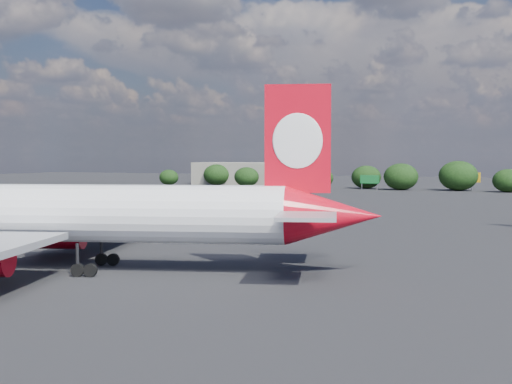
% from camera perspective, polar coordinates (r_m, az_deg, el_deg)
% --- Properties ---
extents(ground, '(500.00, 500.00, 0.00)m').
position_cam_1_polar(ground, '(109.08, 2.55, -2.78)').
color(ground, black).
rests_on(ground, ground).
extents(qantas_airliner, '(52.35, 50.23, 17.42)m').
position_cam_1_polar(qantas_airliner, '(69.43, -13.43, -1.81)').
color(qantas_airliner, white).
rests_on(qantas_airliner, ground).
extents(terminal_building, '(42.00, 16.00, 8.00)m').
position_cam_1_polar(terminal_building, '(255.53, -0.22, 1.47)').
color(terminal_building, gray).
rests_on(terminal_building, ground).
extents(highway_sign, '(6.00, 0.30, 4.50)m').
position_cam_1_polar(highway_sign, '(224.69, 9.08, 0.99)').
color(highway_sign, '#135F26').
rests_on(highway_sign, ground).
extents(billboard_yellow, '(5.00, 0.30, 5.50)m').
position_cam_1_polar(billboard_yellow, '(224.86, 16.89, 1.09)').
color(billboard_yellow, orange).
rests_on(billboard_yellow, ground).
extents(horizon_treeline, '(206.86, 16.16, 9.04)m').
position_cam_1_polar(horizon_treeline, '(222.67, 17.86, 1.06)').
color(horizon_treeline, black).
rests_on(horizon_treeline, ground).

